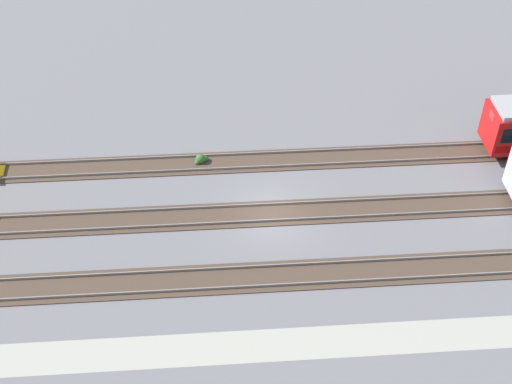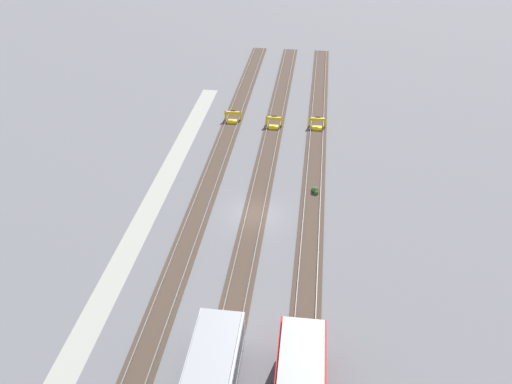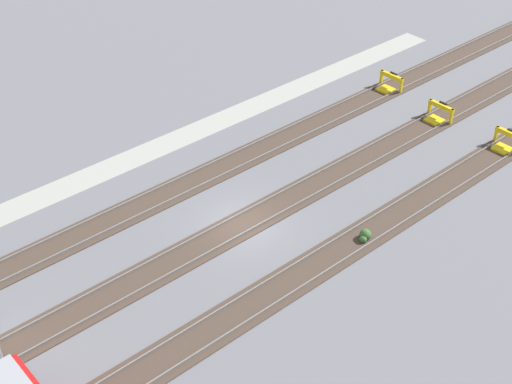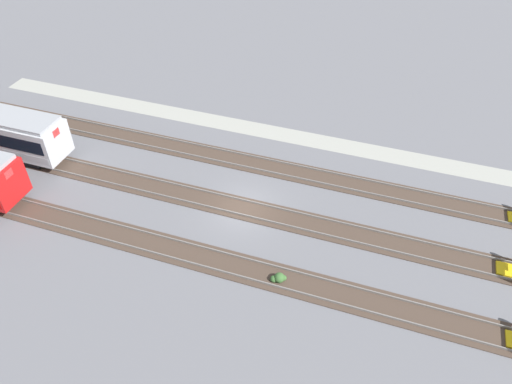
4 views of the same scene
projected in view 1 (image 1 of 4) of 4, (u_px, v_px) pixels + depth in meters
The scene contains 6 objects.
ground_plane at pixel (271, 214), 42.88m from camera, with size 400.00×400.00×0.00m, color slate.
service_walkway at pixel (288, 344), 35.68m from camera, with size 54.00×2.00×0.01m, color #9E9E93.
rail_track_nearest at pixel (279, 276), 39.06m from camera, with size 90.00×2.24×0.21m.
rail_track_near_inner at pixel (271, 213), 42.85m from camera, with size 90.00×2.24×0.21m.
rail_track_middle at pixel (265, 161), 46.64m from camera, with size 90.00×2.24×0.21m.
weed_clump at pixel (201, 159), 46.42m from camera, with size 0.92×0.70×0.64m.
Camera 1 is at (-3.11, -31.18, 29.31)m, focal length 50.00 mm.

